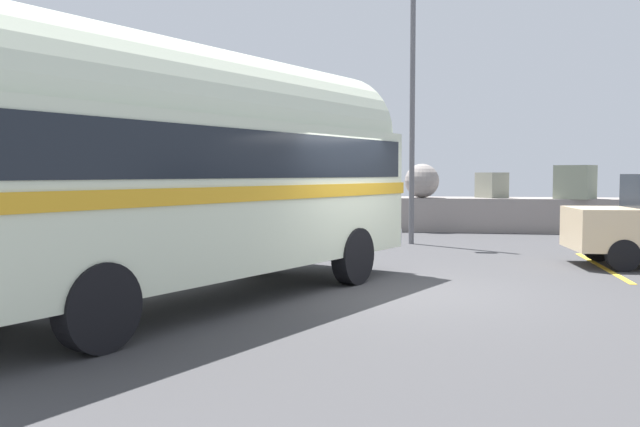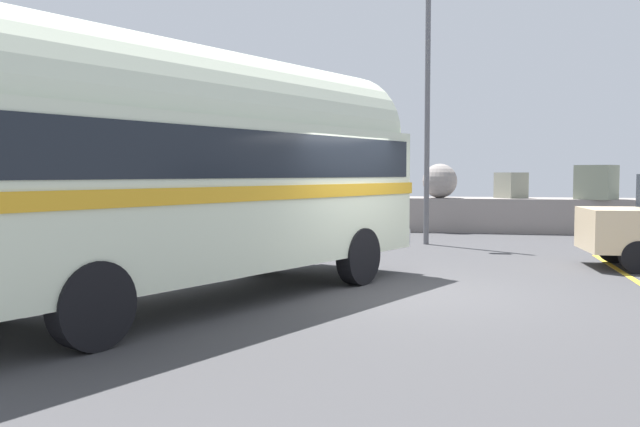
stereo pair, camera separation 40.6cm
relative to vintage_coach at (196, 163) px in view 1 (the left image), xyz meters
name	(u,v)px [view 1 (the left image)]	position (x,y,z in m)	size (l,w,h in m)	color
ground	(395,292)	(2.81, 1.36, -2.04)	(32.00, 26.00, 0.02)	#3D3D3F
breakwater	(420,207)	(2.96, 13.13, -1.26)	(31.36, 2.62, 2.49)	gray
vintage_coach	(196,163)	(0.00, 0.00, 0.00)	(5.68, 8.81, 3.70)	black
lamp_post	(409,96)	(2.74, 8.69, 1.89)	(0.96, 0.30, 7.05)	#5B5B60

